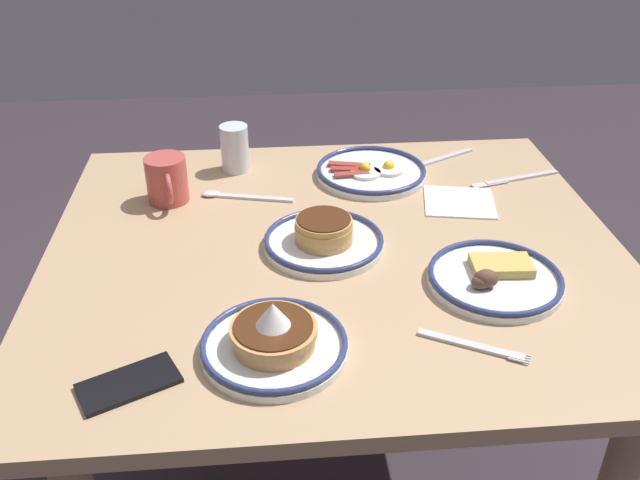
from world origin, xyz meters
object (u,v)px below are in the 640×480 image
(plate_far_side, at_px, (495,278))
(paper_napkin, at_px, (459,202))
(plate_far_companion, at_px, (274,340))
(butter_knife, at_px, (515,179))
(drinking_glass, at_px, (235,151))
(fork_near, at_px, (473,346))
(cell_phone, at_px, (129,383))
(fork_far, at_px, (442,158))
(tea_spoon, at_px, (235,196))
(coffee_mug, at_px, (167,179))
(plate_near_main, at_px, (324,239))
(plate_center_pancakes, at_px, (371,171))

(plate_far_side, height_order, paper_napkin, plate_far_side)
(paper_napkin, bearing_deg, plate_far_companion, 47.74)
(paper_napkin, height_order, butter_knife, butter_knife)
(plate_far_companion, height_order, drinking_glass, drinking_glass)
(fork_near, bearing_deg, cell_phone, 4.34)
(paper_napkin, xyz_separation_m, fork_far, (-0.02, -0.23, 0.00))
(fork_near, bearing_deg, paper_napkin, -102.31)
(fork_far, relative_size, tea_spoon, 0.87)
(drinking_glass, distance_m, butter_knife, 0.66)
(fork_far, bearing_deg, coffee_mug, 13.87)
(plate_far_companion, relative_size, paper_napkin, 1.55)
(plate_far_side, height_order, tea_spoon, plate_far_side)
(plate_near_main, distance_m, plate_far_side, 0.33)
(tea_spoon, bearing_deg, fork_far, -162.66)
(plate_far_side, bearing_deg, drinking_glass, -47.90)
(paper_napkin, distance_m, fork_far, 0.23)
(tea_spoon, bearing_deg, paper_napkin, 172.11)
(cell_phone, xyz_separation_m, fork_near, (-0.53, -0.04, -0.00))
(plate_center_pancakes, height_order, cell_phone, plate_center_pancakes)
(plate_far_companion, distance_m, paper_napkin, 0.62)
(plate_near_main, relative_size, plate_center_pancakes, 0.91)
(fork_far, bearing_deg, plate_center_pancakes, 22.45)
(fork_far, bearing_deg, drinking_glass, 1.59)
(plate_center_pancakes, bearing_deg, plate_far_side, 108.71)
(coffee_mug, xyz_separation_m, butter_knife, (-0.79, -0.03, -0.05))
(drinking_glass, relative_size, cell_phone, 0.77)
(drinking_glass, bearing_deg, fork_near, 119.17)
(cell_phone, bearing_deg, plate_near_main, -158.18)
(plate_near_main, height_order, plate_center_pancakes, plate_near_main)
(coffee_mug, relative_size, cell_phone, 0.85)
(coffee_mug, bearing_deg, plate_far_companion, 112.17)
(plate_center_pancakes, distance_m, plate_far_companion, 0.65)
(drinking_glass, relative_size, butter_knife, 0.50)
(plate_center_pancakes, height_order, butter_knife, plate_center_pancakes)
(plate_center_pancakes, height_order, fork_far, plate_center_pancakes)
(fork_near, bearing_deg, butter_knife, -114.52)
(paper_napkin, height_order, fork_near, fork_near)
(drinking_glass, xyz_separation_m, paper_napkin, (-0.49, 0.21, -0.05))
(fork_far, relative_size, butter_knife, 0.78)
(tea_spoon, bearing_deg, plate_center_pancakes, -165.87)
(coffee_mug, distance_m, drinking_glass, 0.20)
(cell_phone, height_order, fork_near, cell_phone)
(paper_napkin, bearing_deg, plate_center_pancakes, -40.52)
(plate_near_main, distance_m, plate_center_pancakes, 0.34)
(cell_phone, xyz_separation_m, paper_napkin, (-0.63, -0.52, -0.00))
(fork_far, bearing_deg, tea_spoon, 17.34)
(coffee_mug, xyz_separation_m, cell_phone, (0.00, 0.58, -0.05))
(plate_center_pancakes, distance_m, fork_near, 0.63)
(paper_napkin, bearing_deg, coffee_mug, -5.94)
(drinking_glass, bearing_deg, coffee_mug, 45.55)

